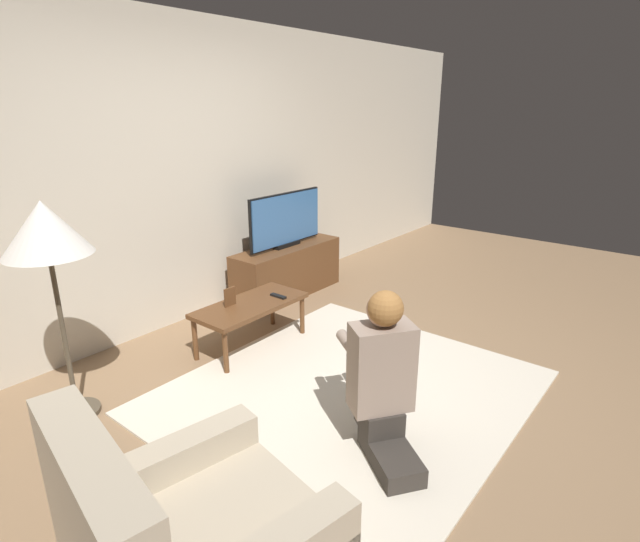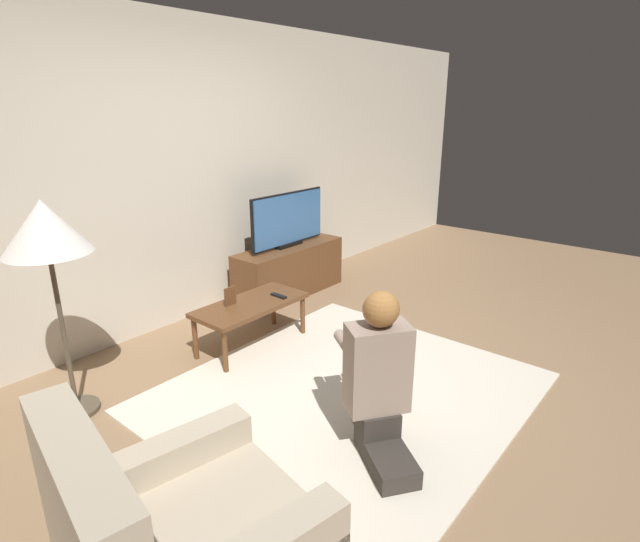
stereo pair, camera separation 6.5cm
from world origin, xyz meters
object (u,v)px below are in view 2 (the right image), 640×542
object	(u,v)px
floor_lamp	(46,234)
person_kneeling	(378,375)
tv	(288,219)
coffee_table	(251,308)

from	to	relation	value
floor_lamp	person_kneeling	bearing A→B (deg)	-61.42
tv	person_kneeling	size ratio (longest dim) A/B	1.03
tv	person_kneeling	world-z (taller)	tv
floor_lamp	coffee_table	bearing A→B (deg)	-8.38
floor_lamp	person_kneeling	xyz separation A→B (m)	(0.92, -1.69, -0.70)
tv	floor_lamp	size ratio (longest dim) A/B	0.71
tv	coffee_table	xyz separation A→B (m)	(-1.06, -0.57, -0.45)
coffee_table	person_kneeling	size ratio (longest dim) A/B	0.98
tv	coffee_table	bearing A→B (deg)	-151.56
tv	coffee_table	distance (m)	1.29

